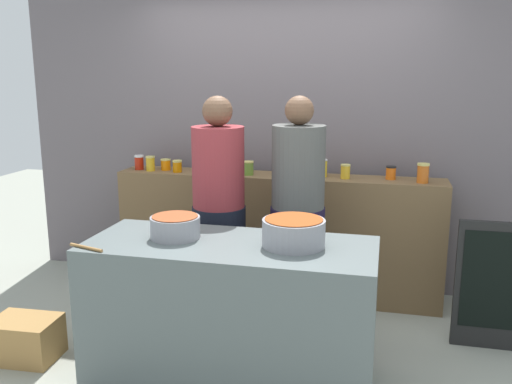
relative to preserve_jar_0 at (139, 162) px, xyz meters
The scene contains 25 objects.
ground 1.96m from the preserve_jar_0, 41.54° to the right, with size 12.00×12.00×0.00m, color gray.
storefront_wall 1.34m from the preserve_jar_0, 16.81° to the left, with size 4.80×0.12×3.00m, color #655C62.
display_shelf 1.35m from the preserve_jar_0, ahead, with size 2.70×0.36×1.03m, color brown.
prep_table 1.96m from the preserve_jar_0, 48.54° to the right, with size 1.70×0.70×0.88m, color #545E5F.
preserve_jar_0 is the anchor object (origin of this frame).
preserve_jar_1 0.13m from the preserve_jar_0, 17.17° to the right, with size 0.08×0.08×0.13m.
preserve_jar_2 0.24m from the preserve_jar_0, ahead, with size 0.09×0.09×0.10m.
preserve_jar_3 0.37m from the preserve_jar_0, ahead, with size 0.08×0.08×0.10m.
preserve_jar_4 0.52m from the preserve_jar_0, ahead, with size 0.07×0.07×0.10m.
preserve_jar_5 0.63m from the preserve_jar_0, ahead, with size 0.08×0.08×0.11m.
preserve_jar_6 0.74m from the preserve_jar_0, ahead, with size 0.07×0.07×0.14m.
preserve_jar_7 0.99m from the preserve_jar_0, ahead, with size 0.09×0.09×0.11m.
preserve_jar_8 1.26m from the preserve_jar_0, ahead, with size 0.08×0.08×0.14m.
preserve_jar_9 1.42m from the preserve_jar_0, ahead, with size 0.08×0.08×0.11m.
preserve_jar_10 1.58m from the preserve_jar_0, ahead, with size 0.09×0.09×0.14m.
preserve_jar_11 1.77m from the preserve_jar_0, ahead, with size 0.08×0.08×0.11m.
preserve_jar_12 2.13m from the preserve_jar_0, ahead, with size 0.08×0.08×0.10m.
preserve_jar_13 2.36m from the preserve_jar_0, ahead, with size 0.09×0.09×0.15m.
cooking_pot_left 1.61m from the preserve_jar_0, 57.22° to the right, with size 0.30×0.30×0.14m.
cooking_pot_center 2.08m from the preserve_jar_0, 40.19° to the right, with size 0.36×0.36×0.16m.
wooden_spoon 1.75m from the preserve_jar_0, 74.63° to the right, with size 0.02×0.02×0.24m, color #9E703D.
cook_with_tongs 1.22m from the preserve_jar_0, 36.88° to the right, with size 0.38×0.38×1.70m.
cook_in_cap 1.66m from the preserve_jar_0, 23.00° to the right, with size 0.38×0.38×1.71m.
bread_crate 1.75m from the preserve_jar_0, 96.89° to the right, with size 0.42×0.31×0.28m, color olive.
chalkboard_sign 2.98m from the preserve_jar_0, 11.43° to the right, with size 0.54×0.05×0.90m.
Camera 1 is at (0.86, -3.22, 1.85)m, focal length 38.21 mm.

